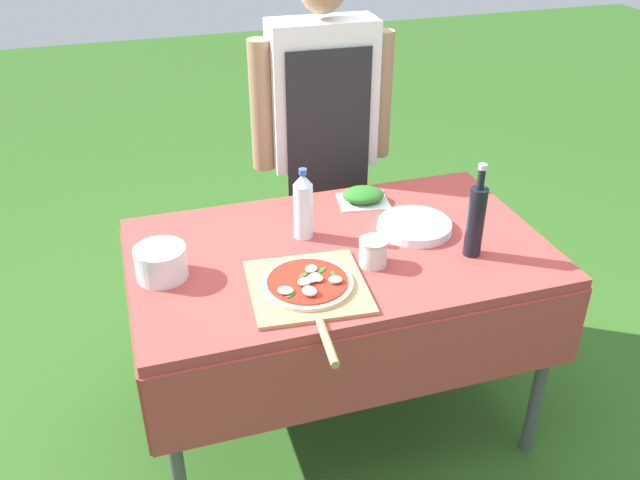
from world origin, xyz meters
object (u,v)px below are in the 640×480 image
at_px(plate_stack, 414,226).
at_px(sauce_jar, 373,254).
at_px(water_bottle, 303,205).
at_px(prep_table, 339,269).
at_px(oil_bottle, 476,220).
at_px(pizza_on_peel, 308,287).
at_px(mixing_tub, 161,263).
at_px(person_cook, 322,130).
at_px(herb_container, 363,196).

bearing_deg(plate_stack, sauce_jar, -143.20).
bearing_deg(water_bottle, prep_table, -49.70).
xyz_separation_m(oil_bottle, sauce_jar, (-0.32, 0.04, -0.09)).
bearing_deg(oil_bottle, sauce_jar, 173.45).
relative_size(pizza_on_peel, plate_stack, 2.12).
height_order(mixing_tub, plate_stack, mixing_tub).
xyz_separation_m(water_bottle, mixing_tub, (-0.48, -0.11, -0.07)).
bearing_deg(person_cook, water_bottle, 68.42).
height_order(prep_table, herb_container, herb_container).
bearing_deg(pizza_on_peel, person_cook, 74.82).
bearing_deg(mixing_tub, pizza_on_peel, -26.68).
bearing_deg(sauce_jar, prep_table, 118.77).
height_order(person_cook, herb_container, person_cook).
bearing_deg(oil_bottle, prep_table, 157.59).
distance_m(pizza_on_peel, plate_stack, 0.50).
xyz_separation_m(oil_bottle, plate_stack, (-0.11, 0.20, -0.11)).
bearing_deg(herb_container, mixing_tub, -159.55).
bearing_deg(mixing_tub, prep_table, 0.16).
bearing_deg(plate_stack, mixing_tub, -177.59).
relative_size(prep_table, herb_container, 6.83).
bearing_deg(plate_stack, oil_bottle, -60.31).
bearing_deg(prep_table, herb_container, 56.33).
bearing_deg(sauce_jar, person_cook, 84.17).
bearing_deg(water_bottle, herb_container, 31.99).
relative_size(person_cook, pizza_on_peel, 2.83).
relative_size(water_bottle, sauce_jar, 2.70).
distance_m(plate_stack, sauce_jar, 0.27).
bearing_deg(prep_table, plate_stack, 6.93).
distance_m(person_cook, pizza_on_peel, 0.93).
height_order(person_cook, water_bottle, person_cook).
relative_size(herb_container, mixing_tub, 1.27).
bearing_deg(person_cook, mixing_tub, 44.53).
bearing_deg(pizza_on_peel, herb_container, 58.78).
height_order(prep_table, oil_bottle, oil_bottle).
xyz_separation_m(water_bottle, herb_container, (0.28, 0.17, -0.09)).
height_order(water_bottle, plate_stack, water_bottle).
bearing_deg(plate_stack, person_cook, 101.93).
distance_m(pizza_on_peel, oil_bottle, 0.57).
relative_size(pizza_on_peel, herb_container, 2.70).
bearing_deg(person_cook, plate_stack, 103.72).
relative_size(herb_container, plate_stack, 0.78).
height_order(pizza_on_peel, water_bottle, water_bottle).
relative_size(water_bottle, mixing_tub, 1.57).
distance_m(water_bottle, sauce_jar, 0.29).
bearing_deg(mixing_tub, oil_bottle, -9.48).
xyz_separation_m(pizza_on_peel, herb_container, (0.35, 0.48, 0.01)).
xyz_separation_m(person_cook, sauce_jar, (-0.08, -0.78, -0.10)).
relative_size(prep_table, water_bottle, 5.54).
height_order(person_cook, oil_bottle, person_cook).
bearing_deg(oil_bottle, person_cook, 106.53).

